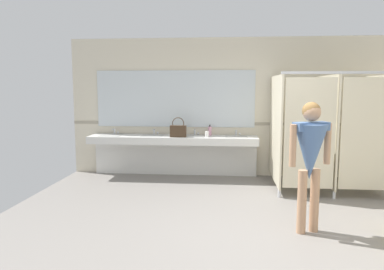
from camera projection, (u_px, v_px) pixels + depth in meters
ground_plane at (259, 238)px, 4.52m from camera, size 7.14×6.72×0.10m
wall_back at (248, 107)px, 7.42m from camera, size 7.14×0.12×2.74m
wall_back_tile_band at (247, 124)px, 7.40m from camera, size 7.14×0.01×0.06m
vanity_counter at (174, 146)px, 7.36m from camera, size 3.29×0.60×0.94m
mirror_panel at (175, 99)px, 7.46m from camera, size 3.19×0.02×1.13m
bathroom_stalls at (328, 130)px, 6.32m from camera, size 1.79×1.53×2.01m
person_standing at (310, 152)px, 4.44m from camera, size 0.53×0.53×1.60m
handbag at (178, 130)px, 7.07m from camera, size 0.31×0.11×0.38m
soap_dispenser at (210, 131)px, 7.35m from camera, size 0.07×0.07×0.21m
paper_cup at (207, 134)px, 7.08m from camera, size 0.07×0.07×0.11m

